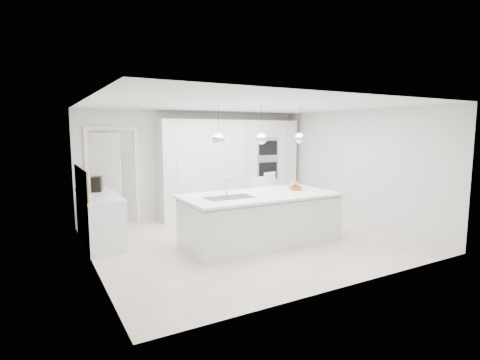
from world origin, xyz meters
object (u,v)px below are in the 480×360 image
espresso_machine (97,184)px  bar_stool_left (262,202)px  island_base (261,220)px  fruit_bowl (295,188)px  bar_stool_right (273,199)px

espresso_machine → bar_stool_left: 3.32m
island_base → fruit_bowl: size_ratio=10.18×
bar_stool_left → espresso_machine: bearing=171.9°
fruit_bowl → espresso_machine: size_ratio=0.95×
bar_stool_right → fruit_bowl: bearing=-114.7°
fruit_bowl → espresso_machine: espresso_machine is taller
island_base → espresso_machine: 3.16m
fruit_bowl → espresso_machine: (-3.40, 1.66, 0.11)m
island_base → bar_stool_right: (0.96, 1.01, 0.14)m
fruit_bowl → bar_stool_left: bearing=105.1°
espresso_machine → bar_stool_right: bearing=4.0°
espresso_machine → island_base: bearing=-18.7°
espresso_machine → bar_stool_left: size_ratio=0.27×
bar_stool_left → bar_stool_right: bar_stool_right is taller
espresso_machine → bar_stool_left: bearing=2.2°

